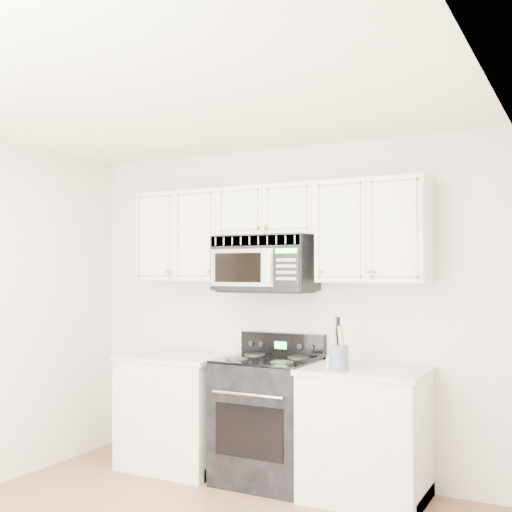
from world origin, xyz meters
The scene contains 9 objects.
room centered at (0.00, 0.00, 1.30)m, with size 3.51×3.51×2.61m.
base_cabinet_left centered at (-0.80, 1.44, 0.43)m, with size 0.86×0.65×0.92m.
base_cabinet_right centered at (0.80, 1.44, 0.43)m, with size 0.86×0.65×0.92m.
range centered at (0.03, 1.45, 0.48)m, with size 0.72×0.66×1.11m.
upper_cabinets centered at (0.00, 1.58, 1.93)m, with size 2.44×0.37×0.75m.
microwave centered at (-0.05, 1.55, 1.67)m, with size 0.78×0.44×0.43m.
utensil_crock centered at (0.66, 1.27, 1.01)m, with size 0.14×0.14×0.36m.
shaker_salt centered at (0.58, 1.29, 0.97)m, with size 0.04×0.04×0.09m.
shaker_pepper centered at (0.64, 1.40, 0.97)m, with size 0.04×0.04×0.09m.
Camera 1 is at (2.22, -2.94, 1.61)m, focal length 45.00 mm.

